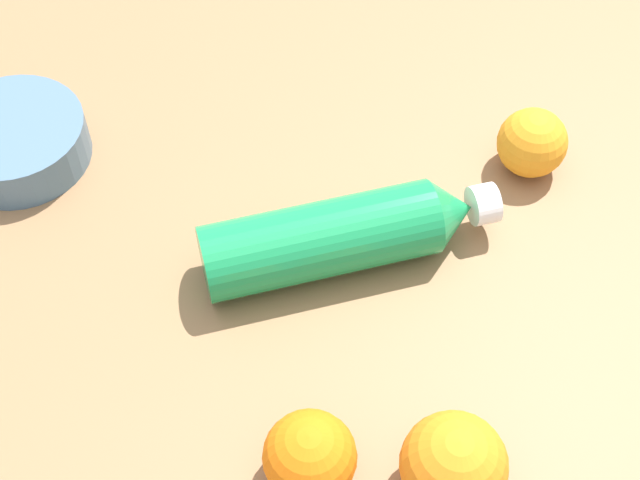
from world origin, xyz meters
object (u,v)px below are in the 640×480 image
object	(u,v)px
orange_1	(532,143)
ceramic_bowl	(16,141)
orange_0	(454,465)
orange_2	(310,457)
water_bottle	(344,235)

from	to	relation	value
orange_1	ceramic_bowl	world-z (taller)	orange_1
orange_0	orange_2	distance (m)	0.11
water_bottle	ceramic_bowl	size ratio (longest dim) A/B	1.95
orange_0	ceramic_bowl	size ratio (longest dim) A/B	0.58
water_bottle	orange_2	bearing A→B (deg)	-113.12
orange_0	orange_2	xyz separation A→B (m)	(0.01, 0.10, -0.00)
orange_0	ceramic_bowl	world-z (taller)	orange_0
orange_2	ceramic_bowl	bearing A→B (deg)	38.59
orange_1	ceramic_bowl	distance (m)	0.49
orange_1	ceramic_bowl	bearing A→B (deg)	86.09
ceramic_bowl	orange_0	bearing A→B (deg)	-133.22
water_bottle	orange_1	bearing A→B (deg)	16.23
water_bottle	orange_0	distance (m)	0.23
water_bottle	orange_1	xyz separation A→B (m)	(0.10, -0.18, -0.00)
orange_1	orange_2	world-z (taller)	orange_2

